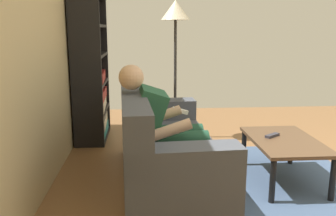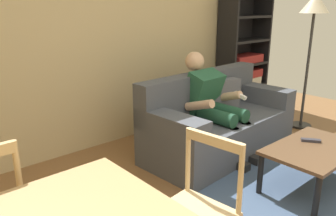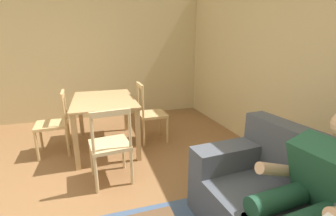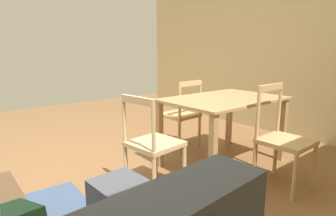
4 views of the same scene
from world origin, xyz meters
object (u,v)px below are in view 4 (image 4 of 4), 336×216
dining_table (224,108)px  dining_chair_by_doorway (181,115)px  dining_chair_facing_couch (152,144)px  dining_chair_near_wall (283,139)px

dining_table → dining_chair_by_doorway: bearing=-90.2°
dining_chair_facing_couch → dining_chair_by_doorway: dining_chair_by_doorway is taller
dining_chair_by_doorway → dining_chair_facing_couch: bearing=35.7°
dining_chair_near_wall → dining_chair_facing_couch: 1.20m
dining_table → dining_chair_by_doorway: dining_chair_by_doorway is taller
dining_chair_near_wall → dining_chair_by_doorway: dining_chair_near_wall is taller
dining_table → dining_chair_by_doorway: (-0.00, -0.70, -0.20)m
dining_table → dining_chair_near_wall: dining_chair_near_wall is taller
dining_chair_by_doorway → dining_chair_near_wall: bearing=89.9°
dining_chair_by_doorway → dining_table: bearing=89.8°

